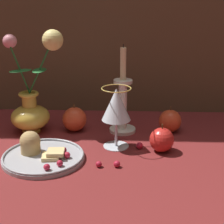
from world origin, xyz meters
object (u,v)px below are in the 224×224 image
object	(u,v)px
vase	(33,101)
wine_glass	(116,106)
plate_with_pastries	(41,153)
apple_at_table_edge	(162,140)
apple_beside_vase	(170,121)
candlestick	(123,104)
apple_near_glass	(75,119)

from	to	relation	value
vase	wine_glass	xyz separation A→B (m)	(0.26, -0.10, 0.02)
plate_with_pastries	apple_at_table_edge	bearing A→B (deg)	10.79
wine_glass	apple_beside_vase	bearing A→B (deg)	34.69
candlestick	apple_near_glass	distance (m)	0.16
plate_with_pastries	apple_beside_vase	xyz separation A→B (m)	(0.36, 0.21, 0.02)
wine_glass	apple_at_table_edge	size ratio (longest dim) A/B	2.17
wine_glass	candlestick	xyz separation A→B (m)	(0.02, 0.11, -0.03)
apple_beside_vase	apple_at_table_edge	distance (m)	0.15
vase	apple_near_glass	distance (m)	0.14
apple_beside_vase	apple_near_glass	world-z (taller)	apple_near_glass
plate_with_pastries	candlestick	size ratio (longest dim) A/B	0.80
candlestick	apple_at_table_edge	xyz separation A→B (m)	(0.11, -0.14, -0.06)
plate_with_pastries	wine_glass	distance (m)	0.24
apple_beside_vase	vase	bearing A→B (deg)	-177.85
candlestick	apple_beside_vase	world-z (taller)	candlestick
candlestick	apple_near_glass	bearing A→B (deg)	179.92
candlestick	apple_beside_vase	distance (m)	0.16
apple_near_glass	apple_at_table_edge	bearing A→B (deg)	-28.26
vase	apple_at_table_edge	distance (m)	0.41
vase	apple_beside_vase	distance (m)	0.43
vase	apple_near_glass	bearing A→B (deg)	5.42
vase	apple_near_glass	world-z (taller)	vase
plate_with_pastries	apple_near_glass	world-z (taller)	apple_near_glass
candlestick	apple_beside_vase	bearing A→B (deg)	1.65
plate_with_pastries	apple_beside_vase	world-z (taller)	apple_beside_vase
wine_glass	apple_at_table_edge	xyz separation A→B (m)	(0.13, -0.03, -0.09)
plate_with_pastries	apple_beside_vase	size ratio (longest dim) A/B	2.64
wine_glass	apple_near_glass	xyz separation A→B (m)	(-0.13, 0.11, -0.08)
plate_with_pastries	vase	bearing A→B (deg)	108.09
vase	wine_glass	size ratio (longest dim) A/B	1.82
wine_glass	apple_near_glass	size ratio (longest dim) A/B	1.98
wine_glass	apple_beside_vase	world-z (taller)	wine_glass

